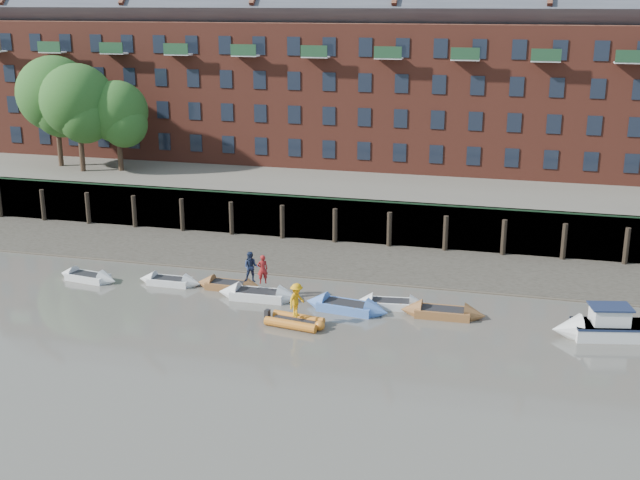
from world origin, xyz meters
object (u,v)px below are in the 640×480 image
(rowboat_3, at_px, (259,295))
(person_rower_b, at_px, (251,267))
(rowboat_0, at_px, (88,277))
(person_rower_a, at_px, (263,269))
(person_rib_crew, at_px, (297,300))
(rowboat_6, at_px, (443,313))
(rib_tender, at_px, (297,322))
(rowboat_5, at_px, (391,304))
(motor_launch, at_px, (598,327))
(rowboat_1, at_px, (170,281))
(rowboat_4, at_px, (346,307))
(rowboat_2, at_px, (229,286))

(rowboat_3, bearing_deg, person_rower_b, 162.41)
(rowboat_0, height_order, rowboat_3, rowboat_3)
(person_rower_a, bearing_deg, person_rib_crew, 102.57)
(rowboat_0, height_order, rowboat_6, rowboat_6)
(person_rower_a, bearing_deg, rib_tender, 102.21)
(rowboat_6, xyz_separation_m, rib_tender, (-7.57, -3.34, 0.00))
(rowboat_5, distance_m, motor_launch, 11.38)
(rowboat_1, height_order, rowboat_3, rowboat_3)
(rowboat_6, height_order, motor_launch, motor_launch)
(rowboat_1, xyz_separation_m, person_rower_a, (6.44, -0.91, 1.65))
(motor_launch, distance_m, person_rib_crew, 16.03)
(rowboat_1, relative_size, rib_tender, 1.22)
(rowboat_0, height_order, person_rower_a, person_rower_a)
(motor_launch, height_order, person_rower_a, person_rower_a)
(rowboat_0, xyz_separation_m, rowboat_4, (17.04, -0.96, 0.04))
(rowboat_1, xyz_separation_m, person_rower_b, (5.70, -0.85, 1.70))
(rowboat_1, relative_size, person_rower_b, 2.21)
(rowboat_4, distance_m, rowboat_5, 2.65)
(rowboat_3, xyz_separation_m, person_rib_crew, (3.32, -3.31, 1.23))
(rib_tender, relative_size, person_rib_crew, 1.78)
(rowboat_3, bearing_deg, rowboat_2, 151.88)
(rowboat_1, distance_m, rowboat_6, 17.14)
(rowboat_0, distance_m, rowboat_5, 19.41)
(rowboat_3, height_order, person_rower_a, person_rower_a)
(rib_tender, bearing_deg, person_rower_b, 146.73)
(rowboat_6, relative_size, rib_tender, 1.42)
(rowboat_0, height_order, rib_tender, rowboat_0)
(rowboat_2, bearing_deg, rowboat_3, -25.91)
(rowboat_4, bearing_deg, rowboat_1, -179.52)
(rowboat_2, relative_size, rowboat_6, 0.91)
(rowboat_3, bearing_deg, rowboat_1, 169.68)
(rowboat_2, bearing_deg, rowboat_6, -4.15)
(rowboat_5, xyz_separation_m, person_rib_crew, (-4.53, -3.93, 1.26))
(rowboat_4, height_order, motor_launch, motor_launch)
(rowboat_4, bearing_deg, person_rower_a, -179.01)
(rowboat_1, distance_m, rowboat_2, 3.91)
(rowboat_4, xyz_separation_m, person_rower_b, (-5.97, 0.71, 1.66))
(rowboat_5, bearing_deg, rowboat_3, 177.64)
(rowboat_0, bearing_deg, person_rib_crew, -5.60)
(rowboat_6, distance_m, person_rower_b, 11.53)
(rib_tender, xyz_separation_m, person_rower_a, (-3.09, 3.46, 1.61))
(person_rower_a, bearing_deg, rowboat_6, 149.78)
(rowboat_2, distance_m, rowboat_4, 7.96)
(rowboat_4, bearing_deg, person_rib_crew, -120.16)
(rowboat_0, height_order, rowboat_1, rowboat_0)
(person_rower_a, xyz_separation_m, person_rib_crew, (3.07, -3.39, -0.38))
(rowboat_2, relative_size, rowboat_5, 0.99)
(rib_tender, bearing_deg, motor_launch, 18.44)
(rowboat_1, height_order, rowboat_2, rowboat_2)
(person_rower_a, distance_m, person_rib_crew, 4.59)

